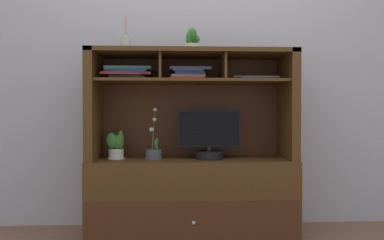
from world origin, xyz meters
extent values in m
cube|color=brown|center=(0.00, 0.00, -0.01)|extent=(6.00, 6.00, 0.02)
cube|color=#AEADB6|center=(0.00, 0.26, 1.40)|extent=(6.00, 0.02, 2.80)
cube|color=#4F3115|center=(0.00, 0.00, 0.27)|extent=(1.44, 0.46, 0.54)
cube|color=#482615|center=(0.00, -0.24, 0.15)|extent=(1.38, 0.01, 0.27)
sphere|color=silver|center=(0.00, -0.25, 0.15)|extent=(0.02, 0.02, 0.02)
cube|color=#4F3115|center=(-0.69, 0.00, 0.92)|extent=(0.06, 0.41, 0.76)
cube|color=#4F3115|center=(0.69, 0.00, 0.92)|extent=(0.06, 0.41, 0.76)
cube|color=#482615|center=(0.00, 0.19, 0.91)|extent=(1.38, 0.02, 0.73)
cube|color=#4F3115|center=(0.00, 0.00, 1.29)|extent=(1.44, 0.41, 0.03)
cube|color=#4F3115|center=(0.00, 0.00, 1.09)|extent=(1.32, 0.36, 0.02)
cube|color=#4F3115|center=(-0.22, 0.00, 1.19)|extent=(0.02, 0.34, 0.17)
cube|color=#4F3115|center=(0.22, 0.00, 1.19)|extent=(0.02, 0.34, 0.17)
cylinder|color=black|center=(0.12, -0.03, 0.57)|extent=(0.20, 0.20, 0.05)
cylinder|color=black|center=(0.12, -0.03, 0.61)|extent=(0.04, 0.04, 0.03)
cube|color=black|center=(0.12, -0.03, 0.76)|extent=(0.45, 0.03, 0.26)
cube|color=black|center=(0.12, -0.05, 0.76)|extent=(0.42, 0.00, 0.23)
cylinder|color=#484F5A|center=(-0.27, -0.01, 0.58)|extent=(0.11, 0.11, 0.07)
cylinder|color=#484F5A|center=(-0.27, -0.01, 0.55)|extent=(0.13, 0.13, 0.01)
cylinder|color=#4C6B38|center=(-0.27, -0.01, 0.75)|extent=(0.03, 0.04, 0.28)
sphere|color=silver|center=(-0.29, -0.02, 0.75)|extent=(0.03, 0.03, 0.03)
sphere|color=silver|center=(-0.27, -0.02, 0.82)|extent=(0.03, 0.03, 0.03)
sphere|color=silver|center=(-0.26, -0.02, 0.89)|extent=(0.03, 0.03, 0.03)
ellipsoid|color=#47853C|center=(-0.25, -0.02, 0.64)|extent=(0.04, 0.05, 0.08)
ellipsoid|color=#47853C|center=(-0.25, 0.00, 0.64)|extent=(0.05, 0.06, 0.11)
cylinder|color=silver|center=(-0.54, 0.00, 0.58)|extent=(0.11, 0.11, 0.07)
cylinder|color=silver|center=(-0.54, 0.00, 0.55)|extent=(0.12, 0.12, 0.01)
ellipsoid|color=#36742B|center=(-0.51, 0.01, 0.68)|extent=(0.05, 0.08, 0.14)
ellipsoid|color=#36742B|center=(-0.53, 0.04, 0.65)|extent=(0.06, 0.06, 0.08)
ellipsoid|color=#36742B|center=(-0.55, 0.02, 0.66)|extent=(0.07, 0.05, 0.08)
ellipsoid|color=#36742B|center=(-0.57, -0.02, 0.68)|extent=(0.07, 0.04, 0.11)
ellipsoid|color=#36742B|center=(-0.53, -0.01, 0.67)|extent=(0.07, 0.05, 0.09)
cube|color=#383939|center=(-0.45, 0.02, 1.11)|extent=(0.26, 0.20, 0.02)
cube|color=#293237|center=(-0.46, 0.01, 1.13)|extent=(0.24, 0.20, 0.01)
cube|color=#AD312C|center=(-0.46, 0.02, 1.14)|extent=(0.35, 0.26, 0.02)
cube|color=navy|center=(-0.45, 0.03, 1.16)|extent=(0.32, 0.28, 0.02)
cube|color=slate|center=(-0.45, 0.02, 1.18)|extent=(0.33, 0.21, 0.02)
cube|color=#AA3921|center=(-0.02, -0.01, 1.11)|extent=(0.26, 0.28, 0.02)
cube|color=beige|center=(-0.03, 0.00, 1.13)|extent=(0.25, 0.20, 0.01)
cube|color=#344F87|center=(-0.03, 0.00, 1.14)|extent=(0.23, 0.22, 0.02)
cube|color=navy|center=(-0.03, 0.00, 1.16)|extent=(0.21, 0.25, 0.01)
cube|color=#3E393E|center=(-0.02, -0.01, 1.17)|extent=(0.29, 0.23, 0.02)
cube|color=#304B84|center=(0.46, 0.02, 1.11)|extent=(0.31, 0.25, 0.02)
cube|color=gray|center=(0.45, 0.03, 1.12)|extent=(0.33, 0.20, 0.01)
cylinder|color=#ABB8AD|center=(-0.47, -0.01, 1.35)|extent=(0.08, 0.08, 0.08)
cylinder|color=#ABB8AD|center=(-0.47, -0.01, 1.40)|extent=(0.04, 0.04, 0.02)
cylinder|color=tan|center=(-0.46, -0.01, 1.47)|extent=(0.00, 0.04, 0.16)
cylinder|color=tan|center=(-0.47, -0.01, 1.47)|extent=(0.03, 0.01, 0.16)
cylinder|color=tan|center=(-0.47, -0.01, 1.47)|extent=(0.02, 0.03, 0.16)
cylinder|color=tan|center=(-0.47, -0.01, 1.47)|extent=(0.02, 0.03, 0.16)
cylinder|color=tan|center=(-0.47, -0.02, 1.47)|extent=(0.03, 0.01, 0.16)
cylinder|color=silver|center=(0.00, 0.03, 1.33)|extent=(0.10, 0.10, 0.06)
cylinder|color=silver|center=(0.00, 0.03, 1.31)|extent=(0.11, 0.11, 0.01)
ellipsoid|color=#2B6724|center=(0.02, 0.03, 1.40)|extent=(0.07, 0.05, 0.06)
ellipsoid|color=#2B6724|center=(0.00, 0.04, 1.42)|extent=(0.07, 0.07, 0.11)
ellipsoid|color=#2B6724|center=(-0.02, 0.02, 1.39)|extent=(0.05, 0.08, 0.11)
ellipsoid|color=#2B6724|center=(0.01, 0.00, 1.43)|extent=(0.05, 0.04, 0.09)
camera|label=1|loc=(-0.11, -2.64, 0.87)|focal=34.87mm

